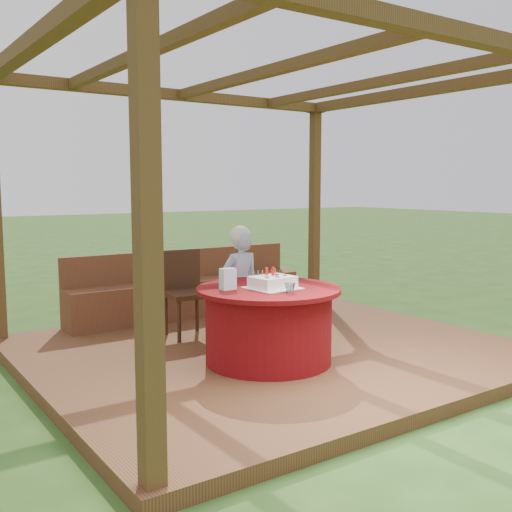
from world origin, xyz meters
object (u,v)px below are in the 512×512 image
at_px(table, 268,324).
at_px(drinking_glass, 290,288).
at_px(chair, 185,288).
at_px(birthday_cake, 273,282).
at_px(bench, 188,294).
at_px(elderly_woman, 240,284).
at_px(gift_bag, 228,279).

bearing_deg(table, drinking_glass, -92.46).
bearing_deg(chair, birthday_cake, -83.39).
height_order(chair, birthday_cake, chair).
xyz_separation_m(bench, birthday_cake, (-0.31, -2.18, 0.47)).
relative_size(elderly_woman, drinking_glass, 12.63).
relative_size(chair, birthday_cake, 2.09).
bearing_deg(drinking_glass, birthday_cake, 86.61).
bearing_deg(table, chair, 96.83).
bearing_deg(chair, table, -83.17).
bearing_deg(drinking_glass, elderly_woman, 80.91).
bearing_deg(birthday_cake, gift_bag, 154.90).
bearing_deg(drinking_glass, bench, 82.37).
height_order(bench, chair, chair).
bearing_deg(gift_bag, birthday_cake, -24.57).
distance_m(bench, table, 2.15).
xyz_separation_m(chair, birthday_cake, (0.16, -1.36, 0.23)).
height_order(bench, table, bench).
distance_m(table, birthday_cake, 0.40).
distance_m(bench, drinking_glass, 2.52).
bearing_deg(bench, elderly_woman, -96.57).
xyz_separation_m(elderly_woman, birthday_cake, (-0.15, -0.76, 0.13)).
relative_size(bench, elderly_woman, 2.52).
bearing_deg(bench, birthday_cake, -98.15).
relative_size(bench, table, 2.32).
relative_size(elderly_woman, gift_bag, 6.37).
relative_size(table, birthday_cake, 2.98).
height_order(birthday_cake, drinking_glass, birthday_cake).
distance_m(chair, birthday_cake, 1.39).
xyz_separation_m(table, elderly_woman, (0.15, 0.70, 0.26)).
height_order(bench, gift_bag, gift_bag).
bearing_deg(chair, gift_bag, -99.64).
bearing_deg(table, gift_bag, 162.94).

